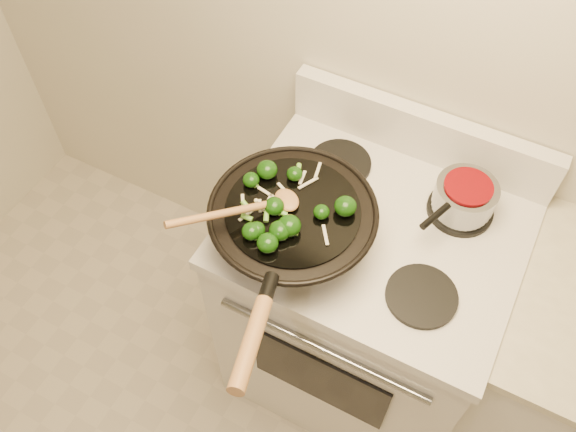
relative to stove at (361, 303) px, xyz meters
The scene contains 5 objects.
stove is the anchor object (origin of this frame).
wok 0.59m from the stove, 138.47° to the right, with size 0.43×0.70×0.21m.
stirfry 0.66m from the stove, 137.06° to the right, with size 0.29×0.32×0.05m.
wooden_spoon 0.71m from the stove, 140.36° to the right, with size 0.23×0.30×0.10m.
saucepan 0.56m from the stove, 39.02° to the left, with size 0.17×0.26×0.10m.
Camera 1 is at (0.16, 0.23, 2.27)m, focal length 38.00 mm.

